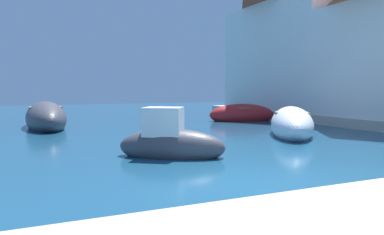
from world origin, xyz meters
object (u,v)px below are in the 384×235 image
at_px(waterfront_building_annex, 295,50).
at_px(quayside_tree, 326,62).
at_px(moored_boat_0, 170,143).
at_px(moored_boat_3, 161,119).
at_px(moored_boat_10, 292,125).
at_px(moored_boat_6, 46,118).
at_px(moored_boat_9, 242,115).

height_order(waterfront_building_annex, quayside_tree, waterfront_building_annex).
relative_size(moored_boat_0, moored_boat_3, 0.83).
bearing_deg(waterfront_building_annex, moored_boat_3, -166.20).
height_order(moored_boat_10, quayside_tree, quayside_tree).
height_order(moored_boat_0, moored_boat_6, moored_boat_0).
bearing_deg(moored_boat_3, quayside_tree, -68.76).
distance_m(moored_boat_3, moored_boat_9, 5.52).
distance_m(moored_boat_0, moored_boat_3, 9.03).
xyz_separation_m(moored_boat_3, moored_boat_6, (-5.62, 1.45, 0.10)).
bearing_deg(moored_boat_3, waterfront_building_annex, -47.71).
distance_m(moored_boat_0, moored_boat_6, 10.47).
relative_size(moored_boat_3, moored_boat_6, 0.66).
bearing_deg(quayside_tree, moored_boat_9, 156.80).
xyz_separation_m(moored_boat_0, quayside_tree, (12.86, 7.32, 3.16)).
bearing_deg(quayside_tree, moored_boat_6, 170.12).
bearing_deg(moored_boat_9, moored_boat_0, 62.08).
bearing_deg(moored_boat_0, moored_boat_6, 139.57).
bearing_deg(quayside_tree, moored_boat_3, 172.75).
xyz_separation_m(moored_boat_0, moored_boat_3, (2.73, 8.60, -0.04)).
relative_size(moored_boat_0, waterfront_building_annex, 0.31).
distance_m(moored_boat_0, moored_boat_10, 7.13).
xyz_separation_m(moored_boat_0, waterfront_building_annex, (13.73, 11.31, 4.28)).
bearing_deg(moored_boat_10, waterfront_building_annex, -4.92).
relative_size(moored_boat_0, moored_boat_9, 0.76).
bearing_deg(quayside_tree, moored_boat_0, -150.36).
height_order(moored_boat_3, waterfront_building_annex, waterfront_building_annex).
xyz_separation_m(moored_boat_3, moored_boat_9, (5.47, 0.71, -0.01)).
bearing_deg(waterfront_building_annex, moored_boat_0, -140.52).
relative_size(moored_boat_6, moored_boat_9, 1.40).
xyz_separation_m(moored_boat_10, quayside_tree, (6.26, 4.61, 3.14)).
bearing_deg(moored_boat_6, moored_boat_10, 51.27).
height_order(moored_boat_0, moored_boat_9, moored_boat_0).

